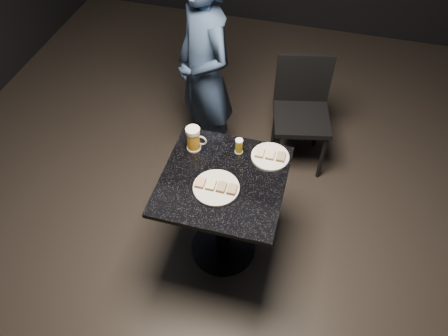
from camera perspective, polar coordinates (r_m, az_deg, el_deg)
The scene contains 10 objects.
floor at distance 3.08m, azimuth -0.10°, elevation -10.38°, with size 6.00×6.00×0.00m, color black.
plate_large at distance 2.41m, azimuth -1.03°, elevation -2.59°, with size 0.26×0.26×0.01m, color silver.
plate_small at distance 2.58m, azimuth 6.04°, elevation 1.49°, with size 0.22×0.22×0.01m, color white.
patron at distance 3.12m, azimuth -2.59°, elevation 12.26°, with size 0.57×0.38×1.57m, color navy.
table at distance 2.65m, azimuth -0.11°, elevation -4.76°, with size 0.70×0.70×0.75m.
beer_mug at distance 2.57m, azimuth -3.97°, elevation 3.84°, with size 0.13×0.09×0.16m.
beer_tumbler at distance 2.57m, azimuth 1.97°, elevation 2.88°, with size 0.05×0.05×0.10m.
chair at distance 3.33m, azimuth 10.10°, elevation 7.86°, with size 0.49×0.49×0.87m.
canapes_on_plate_large at distance 2.40m, azimuth -1.03°, elevation -2.35°, with size 0.23×0.07×0.02m.
canapes_on_plate_small at distance 2.57m, azimuth 6.07°, elevation 1.74°, with size 0.18×0.07×0.02m.
Camera 1 is at (0.41, -1.52, 2.64)m, focal length 35.00 mm.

